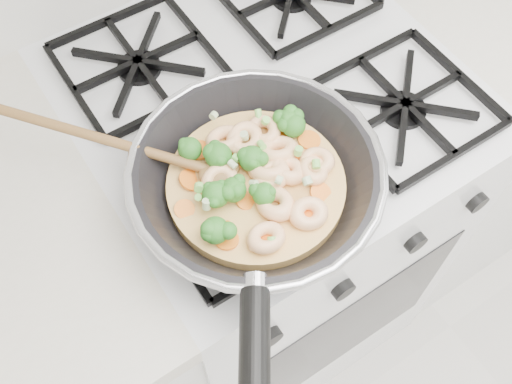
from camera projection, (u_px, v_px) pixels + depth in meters
stove at (265, 221)px, 1.32m from camera, size 0.60×0.60×0.92m
skillet at (255, 182)px, 0.78m from camera, size 0.42×0.54×0.10m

